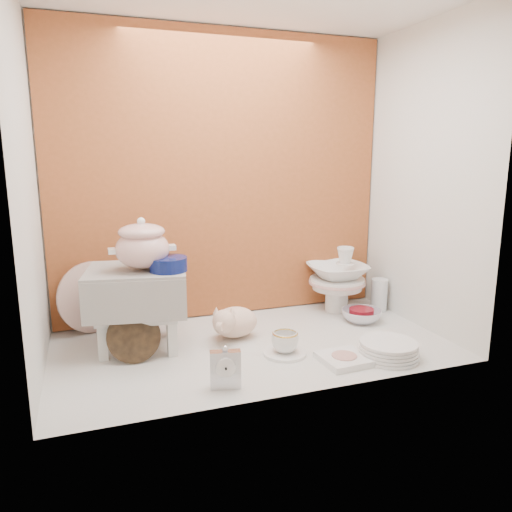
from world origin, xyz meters
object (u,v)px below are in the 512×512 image
at_px(floral_platter, 93,297).
at_px(soup_tureen, 142,244).
at_px(gold_rim_teacup, 285,342).
at_px(crystal_bowl, 361,316).
at_px(blue_white_vase, 129,306).
at_px(plush_pig, 235,322).
at_px(mantel_clock, 225,367).
at_px(porcelain_tower, 337,279).
at_px(dinner_plate_stack, 388,349).
at_px(step_stool, 138,308).

bearing_deg(floral_platter, soup_tureen, -57.02).
relative_size(floral_platter, gold_rim_teacup, 3.01).
xyz_separation_m(soup_tureen, crystal_bowl, (1.12, 0.01, -0.46)).
bearing_deg(floral_platter, crystal_bowl, -13.79).
bearing_deg(blue_white_vase, floral_platter, 151.13).
height_order(soup_tureen, plush_pig, soup_tureen).
height_order(gold_rim_teacup, crystal_bowl, gold_rim_teacup).
height_order(floral_platter, mantel_clock, floral_platter).
bearing_deg(porcelain_tower, dinner_plate_stack, -98.87).
distance_m(soup_tureen, dinner_plate_stack, 1.17).
xyz_separation_m(step_stool, porcelain_tower, (1.11, 0.17, -0.00)).
relative_size(blue_white_vase, plush_pig, 0.99).
relative_size(mantel_clock, crystal_bowl, 0.81).
bearing_deg(gold_rim_teacup, floral_platter, 142.91).
bearing_deg(gold_rim_teacup, dinner_plate_stack, -23.34).
xyz_separation_m(blue_white_vase, dinner_plate_stack, (1.04, -0.68, -0.10)).
relative_size(soup_tureen, plush_pig, 0.98).
height_order(blue_white_vase, mantel_clock, blue_white_vase).
xyz_separation_m(floral_platter, dinner_plate_stack, (1.20, -0.77, -0.14)).
height_order(soup_tureen, gold_rim_teacup, soup_tureen).
bearing_deg(plush_pig, blue_white_vase, 131.00).
height_order(soup_tureen, mantel_clock, soup_tureen).
xyz_separation_m(mantel_clock, plush_pig, (0.18, 0.48, -0.00)).
distance_m(plush_pig, gold_rim_teacup, 0.30).
relative_size(step_stool, dinner_plate_stack, 1.62).
bearing_deg(soup_tureen, blue_white_vase, 102.55).
bearing_deg(mantel_clock, dinner_plate_stack, 15.11).
height_order(step_stool, porcelain_tower, step_stool).
height_order(step_stool, gold_rim_teacup, step_stool).
xyz_separation_m(soup_tureen, floral_platter, (-0.22, 0.33, -0.31)).
bearing_deg(mantel_clock, porcelain_tower, 51.42).
distance_m(step_stool, plush_pig, 0.46).
bearing_deg(porcelain_tower, plush_pig, -162.24).
distance_m(floral_platter, blue_white_vase, 0.19).
distance_m(gold_rim_teacup, crystal_bowl, 0.61).
bearing_deg(gold_rim_teacup, blue_white_vase, 141.02).
xyz_separation_m(blue_white_vase, porcelain_tower, (1.14, -0.03, 0.04)).
bearing_deg(floral_platter, plush_pig, -27.45).
bearing_deg(mantel_clock, blue_white_vase, 124.10).
bearing_deg(soup_tureen, gold_rim_teacup, -24.59).
relative_size(dinner_plate_stack, crystal_bowl, 1.28).
relative_size(floral_platter, plush_pig, 1.27).
distance_m(floral_platter, crystal_bowl, 1.38).
height_order(blue_white_vase, gold_rim_teacup, blue_white_vase).
relative_size(crystal_bowl, porcelain_tower, 0.57).
bearing_deg(step_stool, plush_pig, 4.91).
bearing_deg(plush_pig, dinner_plate_stack, -60.15).
xyz_separation_m(mantel_clock, gold_rim_teacup, (0.34, 0.22, -0.02)).
distance_m(step_stool, dinner_plate_stack, 1.13).
bearing_deg(step_stool, porcelain_tower, 18.80).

